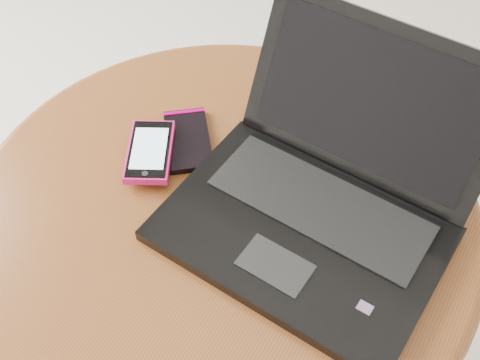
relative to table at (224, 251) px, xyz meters
The scene contains 4 objects.
table is the anchor object (origin of this frame).
laptop 0.20m from the table, 21.73° to the left, with size 0.36×0.35×0.21m.
phone_black 0.17m from the table, 145.44° to the left, with size 0.12×0.13×0.01m.
phone_pink 0.19m from the table, behind, with size 0.11×0.13×0.01m.
Camera 1 is at (0.19, -0.47, 1.19)m, focal length 45.11 mm.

